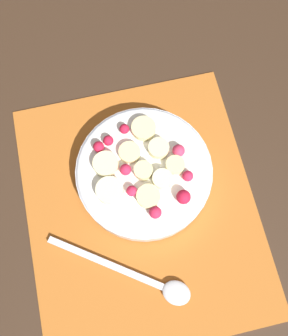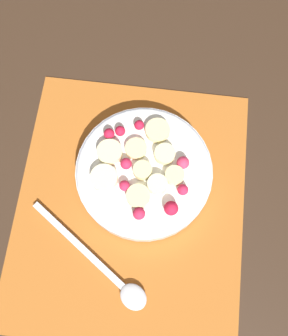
% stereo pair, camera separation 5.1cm
% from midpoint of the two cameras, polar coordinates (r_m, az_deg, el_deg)
% --- Properties ---
extents(ground_plane, '(3.00, 3.00, 0.00)m').
position_cam_midpoint_polar(ground_plane, '(0.54, 0.58, -6.15)').
color(ground_plane, '#382619').
extents(placemat, '(0.38, 0.32, 0.01)m').
position_cam_midpoint_polar(placemat, '(0.53, 0.58, -6.09)').
color(placemat, '#B26023').
rests_on(placemat, ground_plane).
extents(fruit_bowl, '(0.19, 0.19, 0.05)m').
position_cam_midpoint_polar(fruit_bowl, '(0.52, 2.69, -1.00)').
color(fruit_bowl, silver).
rests_on(fruit_bowl, placemat).
extents(spoon, '(0.13, 0.18, 0.01)m').
position_cam_midpoint_polar(spoon, '(0.52, -2.21, -16.54)').
color(spoon, silver).
rests_on(spoon, placemat).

